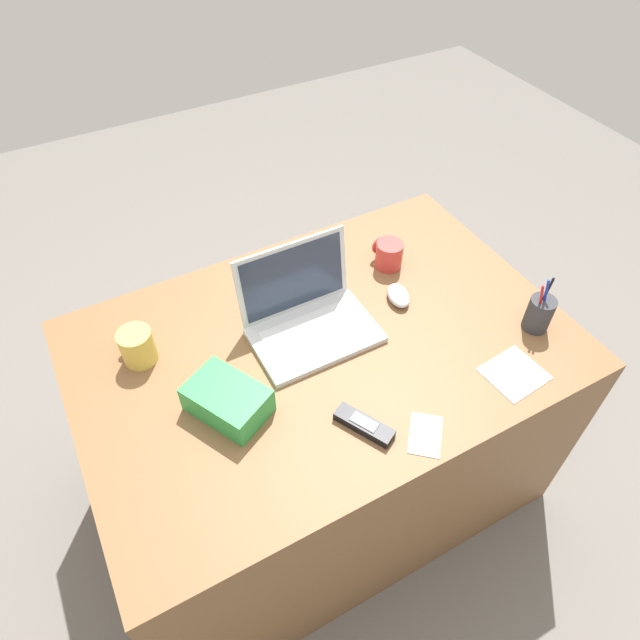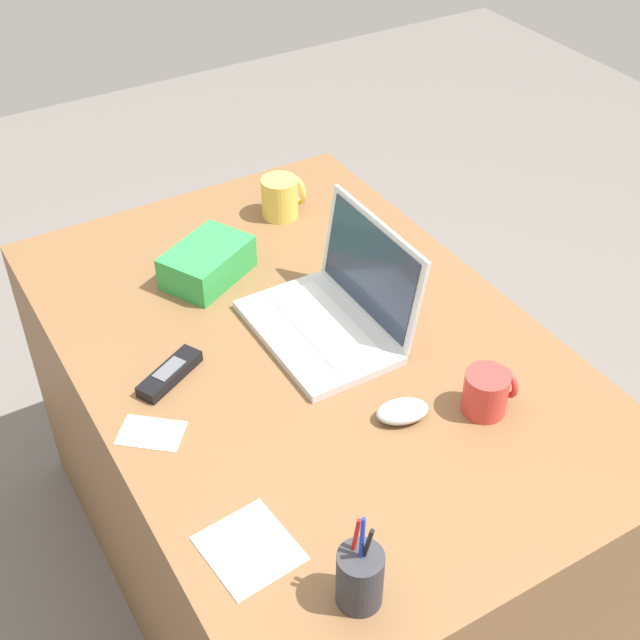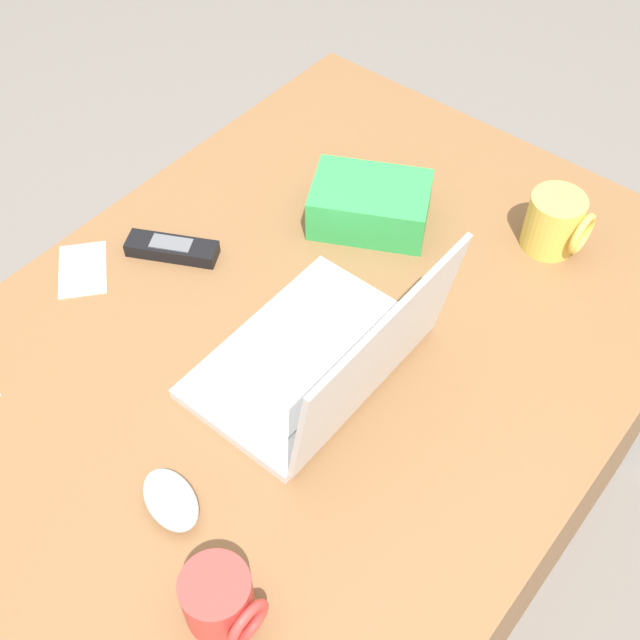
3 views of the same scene
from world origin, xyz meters
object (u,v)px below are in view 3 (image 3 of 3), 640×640
at_px(coffee_mug_tall, 220,600).
at_px(cordless_phone, 172,249).
at_px(laptop, 327,358).
at_px(snack_bag, 370,205).
at_px(coffee_mug_white, 555,223).
at_px(computer_mouse, 171,500).

height_order(coffee_mug_tall, cordless_phone, coffee_mug_tall).
height_order(laptop, coffee_mug_tall, laptop).
distance_m(laptop, snack_bag, 0.33).
bearing_deg(snack_bag, coffee_mug_white, 118.73).
bearing_deg(computer_mouse, laptop, -170.02).
xyz_separation_m(coffee_mug_tall, snack_bag, (-0.64, -0.27, -0.00)).
relative_size(coffee_mug_white, coffee_mug_tall, 1.07).
height_order(computer_mouse, coffee_mug_white, coffee_mug_white).
height_order(coffee_mug_tall, snack_bag, coffee_mug_tall).
xyz_separation_m(cordless_phone, snack_bag, (-0.27, 0.20, 0.03)).
distance_m(coffee_mug_white, coffee_mug_tall, 0.78).
bearing_deg(snack_bag, cordless_phone, -37.58).
bearing_deg(cordless_phone, snack_bag, 142.42).
bearing_deg(cordless_phone, coffee_mug_tall, 51.55).
xyz_separation_m(computer_mouse, coffee_mug_white, (-0.73, 0.14, 0.03)).
bearing_deg(coffee_mug_white, laptop, -14.72).
bearing_deg(computer_mouse, cordless_phone, -118.77).
height_order(laptop, computer_mouse, laptop).
distance_m(computer_mouse, cordless_phone, 0.45).
bearing_deg(laptop, snack_bag, -153.45).
height_order(laptop, coffee_mug_white, laptop).
height_order(coffee_mug_white, coffee_mug_tall, coffee_mug_white).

